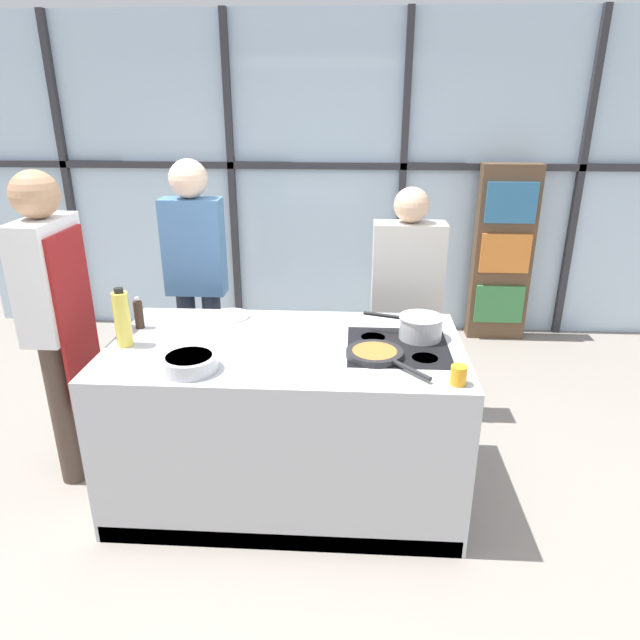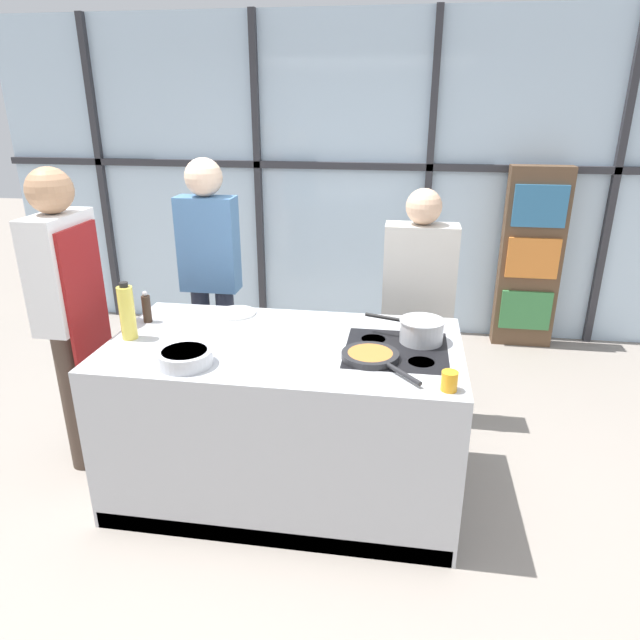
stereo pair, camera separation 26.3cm
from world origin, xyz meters
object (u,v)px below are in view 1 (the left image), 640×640
Objects in this scene: white_plate at (230,316)px; pepper_grinder at (139,314)px; spectator_center_left at (406,295)px; chef at (57,312)px; frying_pan at (376,354)px; oil_bottle at (122,319)px; mixing_bowl at (189,362)px; saucepan at (420,326)px; spectator_far_left at (196,271)px; juice_glass_near at (459,375)px.

pepper_grinder is at bearing -156.89° from white_plate.
chef is at bearing 21.42° from spectator_center_left.
frying_pan is at bearing 77.03° from spectator_center_left.
frying_pan is (1.73, -0.25, -0.09)m from chef.
pepper_grinder reaches higher than white_plate.
frying_pan is 1.37× the size of oil_bottle.
mixing_bowl is (-0.88, -0.20, 0.02)m from frying_pan.
saucepan is 1.35× the size of oil_bottle.
spectator_center_left is at bearing 90.55° from saucepan.
spectator_far_left reaches higher than frying_pan.
saucepan is at bearing 151.66° from spectator_far_left.
frying_pan is at bearing 12.64° from mixing_bowl.
juice_glass_near reaches higher than mixing_bowl.
oil_bottle reaches higher than mixing_bowl.
chef is at bearing 171.92° from frying_pan.
spectator_center_left reaches higher than juice_glass_near.
oil_bottle is (-0.45, -0.44, 0.14)m from white_plate.
spectator_center_left reaches higher than oil_bottle.
oil_bottle is at bearing 82.51° from spectator_far_left.
spectator_far_left is 0.96m from oil_bottle.
frying_pan is at bearing 138.93° from spectator_far_left.
frying_pan is 1.61× the size of mixing_bowl.
white_plate is at bearing 106.18° from chef.
saucepan is 1.11m from white_plate.
spectator_far_left is at bearing 139.92° from juice_glass_near.
oil_bottle is at bearing 168.59° from juice_glass_near.
chef is 0.96m from spectator_far_left.
chef is at bearing 157.77° from oil_bottle.
spectator_center_left is 1.80m from oil_bottle.
frying_pan is at bearing 143.35° from juice_glass_near.
oil_bottle is (-1.29, 0.07, 0.13)m from frying_pan.
spectator_far_left reaches higher than juice_glass_near.
spectator_far_left is 5.61× the size of oil_bottle.
chef is 5.67× the size of oil_bottle.
pepper_grinder is (-1.30, 0.31, 0.07)m from frying_pan.
juice_glass_near is at bearing 76.22° from chef.
chef is 1.97m from saucepan.
spectator_far_left reaches higher than pepper_grinder.
chef reaches higher than spectator_far_left.
white_plate is at bearing 167.10° from saucepan.
chef is at bearing -171.85° from pepper_grinder.
saucepan is at bearing -12.90° from white_plate.
spectator_far_left is 9.43× the size of pepper_grinder.
pepper_grinder is at bearing 160.92° from juice_glass_near.
white_plate is 0.65m from oil_bottle.
chef is at bearing 166.22° from juice_glass_near.
chef is 1.75m from frying_pan.
oil_bottle reaches higher than juice_glass_near.
oil_bottle is (0.44, -0.18, 0.04)m from chef.
white_plate is 0.89× the size of mixing_bowl.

